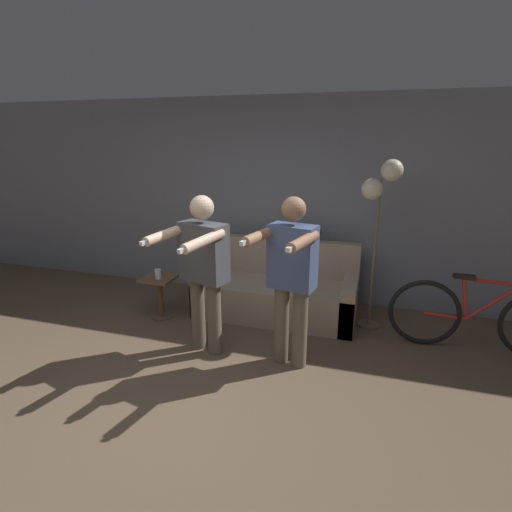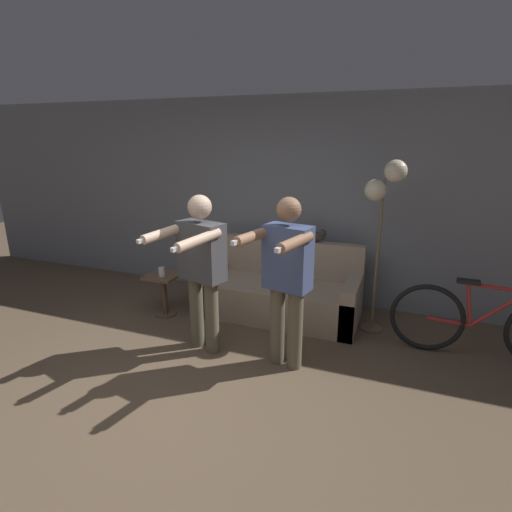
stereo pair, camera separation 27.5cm
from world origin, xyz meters
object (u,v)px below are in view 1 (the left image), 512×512
object	(u,v)px
couch	(277,292)
cat	(305,235)
person_left	(203,264)
floor_lamp	(381,192)
side_table	(160,289)
cup	(158,274)
person_right	(291,273)
bicycle	(480,318)

from	to	relation	value
couch	cat	distance (m)	0.78
cat	person_left	bearing A→B (deg)	-118.36
floor_lamp	side_table	xyz separation A→B (m)	(-2.42, -0.50, -1.18)
side_table	cup	world-z (taller)	cup
cat	side_table	world-z (taller)	cat
person_left	cat	size ratio (longest dim) A/B	2.99
person_right	bicycle	size ratio (longest dim) A/B	0.93
person_right	side_table	world-z (taller)	person_right
person_left	cup	size ratio (longest dim) A/B	13.99
person_right	side_table	bearing A→B (deg)	172.94
couch	floor_lamp	bearing A→B (deg)	-0.43
cat	bicycle	size ratio (longest dim) A/B	0.31
person_right	cup	xyz separation A→B (m)	(-1.68, 0.52, -0.36)
cat	floor_lamp	bearing A→B (deg)	-20.06
couch	floor_lamp	xyz separation A→B (m)	(1.11, -0.01, 1.26)
couch	bicycle	bearing A→B (deg)	-7.65
cat	side_table	distance (m)	1.87
floor_lamp	cup	world-z (taller)	floor_lamp
floor_lamp	cup	xyz separation A→B (m)	(-2.40, -0.55, -0.97)
couch	cup	distance (m)	1.43
person_right	cup	size ratio (longest dim) A/B	14.20
floor_lamp	bicycle	distance (m)	1.59
cup	floor_lamp	bearing A→B (deg)	12.89
floor_lamp	bicycle	size ratio (longest dim) A/B	1.08
floor_lamp	bicycle	xyz separation A→B (m)	(1.05, -0.28, -1.17)
person_left	cat	bearing A→B (deg)	78.06
couch	person_right	world-z (taller)	person_right
person_right	bicycle	distance (m)	2.01
person_right	bicycle	xyz separation A→B (m)	(1.76, 0.79, -0.56)
person_left	cup	distance (m)	1.03
person_left	side_table	distance (m)	1.16
cat	floor_lamp	size ratio (longest dim) A/B	0.28
side_table	bicycle	xyz separation A→B (m)	(3.46, 0.22, 0.01)
cat	floor_lamp	distance (m)	1.07
person_right	person_left	bearing A→B (deg)	-168.52
floor_lamp	person_left	bearing A→B (deg)	-145.93
cat	bicycle	xyz separation A→B (m)	(1.88, -0.59, -0.58)
couch	person_right	xyz separation A→B (m)	(0.40, -1.08, 0.65)
side_table	bicycle	bearing A→B (deg)	3.56
cat	side_table	size ratio (longest dim) A/B	1.03
person_left	side_table	xyz separation A→B (m)	(-0.84, 0.57, -0.56)
person_right	cat	distance (m)	1.38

